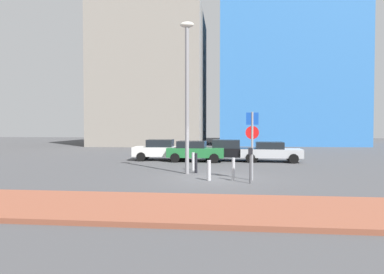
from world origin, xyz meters
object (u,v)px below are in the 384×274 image
Objects in this scene: parked_car_green at (195,151)px; parked_car_black at (230,150)px; traffic_bollard_edge at (196,163)px; traffic_bollard_near at (193,161)px; traffic_bollard_far at (233,169)px; parking_meter at (250,161)px; parked_car_silver at (270,151)px; parking_sign_post at (252,137)px; street_lamp at (187,86)px; parked_car_white at (163,150)px; traffic_bollard_mid at (209,170)px.

parked_car_black reaches higher than parked_car_green.
traffic_bollard_near is at bearing 103.72° from traffic_bollard_edge.
traffic_bollard_far is 2.89m from traffic_bollard_edge.
parked_car_green is at bearing 95.76° from traffic_bollard_edge.
traffic_bollard_far is (-0.70, 0.74, -0.47)m from parking_meter.
parked_car_silver is (2.76, -0.27, -0.04)m from parked_car_black.
parked_car_silver is 4.16× the size of traffic_bollard_far.
street_lamp is (-3.17, 1.72, 2.57)m from parking_sign_post.
parked_car_black is at bearing -0.93° from parked_car_white.
traffic_bollard_near is at bearing 123.79° from traffic_bollard_far.
parking_sign_post is 1.67m from traffic_bollard_far.
traffic_bollard_far is at bearing -108.53° from parked_car_silver.
parked_car_green is 4.78m from traffic_bollard_near.
street_lamp reaches higher than parking_sign_post.
traffic_bollard_edge is (-2.60, 2.93, -0.46)m from parking_meter.
traffic_bollard_near is at bearing -62.82° from parked_car_white.
parking_meter is 4.89m from traffic_bollard_near.
parked_car_black is (2.49, 0.57, 0.01)m from parked_car_green.
traffic_bollard_edge is (0.58, -5.78, -0.24)m from parked_car_green.
parking_sign_post is at bearing -84.32° from parked_car_black.
parked_car_green is 8.61m from parking_sign_post.
street_lamp is 4.04m from traffic_bollard_edge.
traffic_bollard_far reaches higher than traffic_bollard_mid.
parking_sign_post is (5.77, -8.50, 1.18)m from parked_car_white.
street_lamp is at bearing 151.46° from parking_sign_post.
parked_car_green is 0.51× the size of street_lamp.
parked_car_green reaches higher than traffic_bollard_far.
parking_sign_post reaches higher than parked_car_silver.
traffic_bollard_mid is at bearing -114.69° from parked_car_silver.
street_lamp reaches higher than traffic_bollard_mid.
parked_car_white is at bearing 110.97° from street_lamp.
parked_car_green is 3.99× the size of traffic_bollard_near.
parked_car_silver is at bearing 3.22° from parked_car_green.
parking_meter reaches higher than traffic_bollard_edge.
traffic_bollard_edge is (-4.67, -6.08, -0.20)m from parked_car_silver.
parked_car_green is at bearing 94.01° from traffic_bollard_near.
parking_sign_post reaches higher than traffic_bollard_near.
parked_car_white is 4.26× the size of traffic_bollard_far.
parked_car_silver is 0.55× the size of street_lamp.
parked_car_black is at bearing 12.91° from parked_car_green.
parking_sign_post is at bearing -103.31° from parked_car_silver.
parked_car_white is 4.93m from parked_car_black.
street_lamp is at bearing -88.56° from parked_car_green.
parking_sign_post is 2.46m from traffic_bollard_mid.
traffic_bollard_edge is at bearing 142.94° from parking_sign_post.
street_lamp reaches higher than traffic_bollard_edge.
parked_car_black is 6.64m from traffic_bollard_edge.
parked_car_silver is 1.37× the size of parking_sign_post.
parking_sign_post reaches higher than traffic_bollard_far.
parking_sign_post reaches higher than traffic_bollard_edge.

